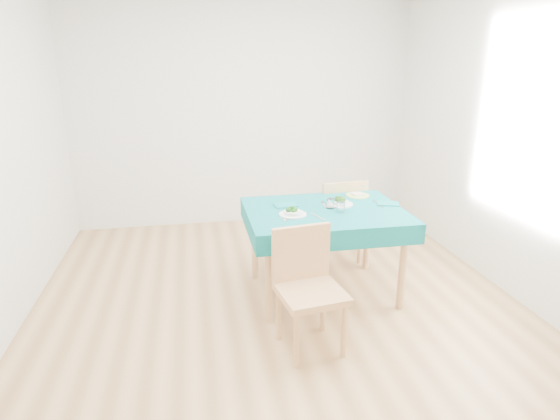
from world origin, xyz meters
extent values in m
cube|color=#996E3F|center=(0.00, 0.00, -0.01)|extent=(4.00, 4.50, 0.02)
cube|color=silver|center=(0.00, 2.25, 1.35)|extent=(4.00, 0.02, 2.70)
cube|color=silver|center=(0.00, -2.25, 1.35)|extent=(4.00, 0.02, 2.70)
cube|color=silver|center=(2.00, 0.00, 1.35)|extent=(0.02, 4.50, 2.70)
cube|color=#085E60|center=(0.42, 0.21, 0.38)|extent=(1.30, 0.99, 0.76)
cube|color=tan|center=(0.11, -0.57, 0.53)|extent=(0.49, 0.53, 1.07)
cube|color=tan|center=(0.75, 0.91, 0.56)|extent=(0.48, 0.52, 1.12)
cube|color=silver|center=(0.04, 0.06, 0.76)|extent=(0.02, 0.16, 0.00)
cube|color=silver|center=(0.32, 0.04, 0.76)|extent=(0.08, 0.21, 0.00)
cube|color=silver|center=(0.45, 0.35, 0.76)|extent=(0.04, 0.17, 0.00)
cube|color=silver|center=(0.91, 0.27, 0.76)|extent=(0.02, 0.22, 0.00)
cube|color=#0C696A|center=(0.12, 0.38, 0.76)|extent=(0.20, 0.15, 0.01)
cube|color=#0C696A|center=(1.00, 0.26, 0.76)|extent=(0.22, 0.19, 0.01)
cylinder|color=white|center=(0.48, 0.24, 0.80)|extent=(0.07, 0.07, 0.08)
cylinder|color=white|center=(0.53, 0.12, 0.80)|extent=(0.07, 0.07, 0.09)
cylinder|color=#C5E26E|center=(0.83, 0.55, 0.76)|extent=(0.21, 0.21, 0.01)
cube|color=beige|center=(0.83, 0.55, 0.78)|extent=(0.10, 0.10, 0.02)
camera|label=1|loc=(-0.64, -3.33, 1.95)|focal=30.00mm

